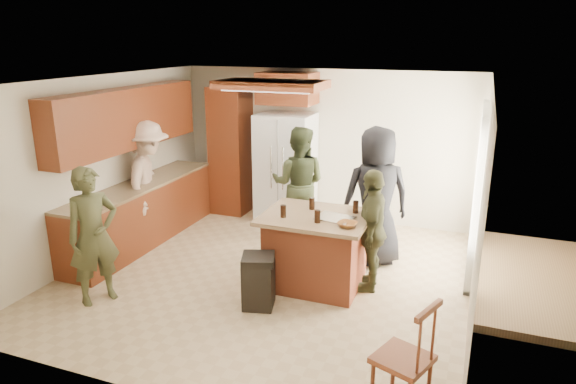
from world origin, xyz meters
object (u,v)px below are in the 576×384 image
at_px(person_counter, 149,182).
at_px(refrigerator, 286,168).
at_px(kitchen_island, 315,250).
at_px(trash_bin, 258,281).
at_px(person_behind_left, 299,184).
at_px(person_front_left, 93,236).
at_px(spindle_chair, 405,360).
at_px(person_behind_right, 376,197).
at_px(person_side_right, 372,230).

distance_m(person_counter, refrigerator, 2.23).
relative_size(kitchen_island, trash_bin, 2.03).
distance_m(person_behind_left, kitchen_island, 1.67).
distance_m(person_front_left, person_behind_left, 3.10).
xyz_separation_m(trash_bin, spindle_chair, (1.81, -1.12, 0.13)).
bearing_deg(trash_bin, kitchen_island, 58.67).
distance_m(person_behind_left, person_behind_right, 1.38).
bearing_deg(refrigerator, spindle_chair, -57.19).
height_order(refrigerator, kitchen_island, refrigerator).
distance_m(person_side_right, trash_bin, 1.49).
bearing_deg(person_front_left, refrigerator, 12.27).
xyz_separation_m(person_counter, trash_bin, (2.37, -1.33, -0.59)).
distance_m(trash_bin, spindle_chair, 2.13).
distance_m(person_counter, kitchen_island, 2.91).
distance_m(person_behind_left, person_side_right, 1.87).
bearing_deg(kitchen_island, person_behind_right, 59.90).
height_order(person_front_left, trash_bin, person_front_left).
bearing_deg(spindle_chair, refrigerator, 122.81).
relative_size(person_behind_left, spindle_chair, 1.74).
relative_size(kitchen_island, spindle_chair, 1.29).
height_order(refrigerator, spindle_chair, refrigerator).
bearing_deg(person_front_left, kitchen_island, -31.59).
bearing_deg(spindle_chair, person_behind_left, 122.53).
relative_size(refrigerator, kitchen_island, 1.41).
distance_m(person_side_right, spindle_chair, 2.18).
distance_m(person_side_right, kitchen_island, 0.73).
distance_m(person_behind_right, trash_bin, 2.03).
height_order(person_behind_left, spindle_chair, person_behind_left).
bearing_deg(refrigerator, trash_bin, -75.06).
bearing_deg(refrigerator, person_front_left, -107.18).
distance_m(person_front_left, spindle_chair, 3.70).
relative_size(person_behind_left, person_behind_right, 0.91).
xyz_separation_m(person_front_left, person_side_right, (2.92, 1.44, -0.05)).
xyz_separation_m(kitchen_island, trash_bin, (-0.45, -0.73, -0.16)).
relative_size(person_behind_right, person_counter, 1.04).
bearing_deg(trash_bin, person_behind_right, 59.36).
height_order(person_behind_left, person_side_right, person_behind_left).
xyz_separation_m(person_counter, refrigerator, (1.60, 1.55, -0.01)).
height_order(kitchen_island, trash_bin, kitchen_island).
bearing_deg(person_behind_left, refrigerator, -64.43).
xyz_separation_m(person_behind_right, refrigerator, (-1.75, 1.22, -0.05)).
bearing_deg(refrigerator, person_behind_left, -55.93).
height_order(person_behind_right, trash_bin, person_behind_right).
distance_m(person_front_left, person_counter, 1.93).
height_order(person_behind_left, refrigerator, refrigerator).
bearing_deg(refrigerator, person_counter, -135.87).
bearing_deg(kitchen_island, person_front_left, -151.03).
distance_m(refrigerator, trash_bin, 3.04).
xyz_separation_m(person_side_right, spindle_chair, (0.71, -2.03, -0.30)).
relative_size(refrigerator, spindle_chair, 1.81).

